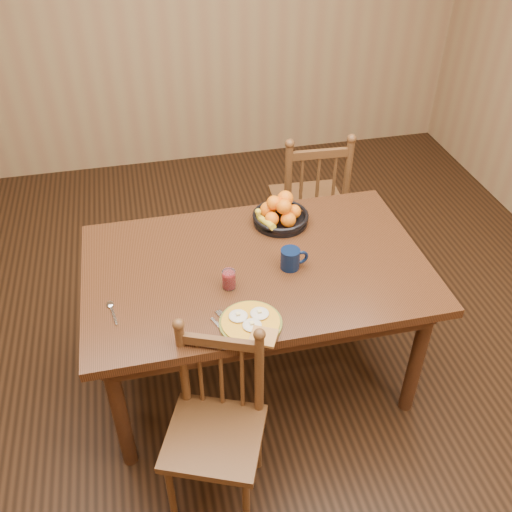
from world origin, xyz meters
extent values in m
cube|color=black|center=(0.00, 0.00, 0.00)|extent=(4.50, 5.00, 0.01)
cube|color=black|center=(0.00, 0.00, 0.73)|extent=(1.60, 1.00, 0.04)
cube|color=#311B0D|center=(0.00, 0.42, 0.65)|extent=(1.40, 0.04, 0.10)
cube|color=#311B0D|center=(0.00, -0.42, 0.65)|extent=(1.40, 0.04, 0.10)
cube|color=#311B0D|center=(0.72, 0.00, 0.65)|extent=(0.04, 0.84, 0.10)
cube|color=#311B0D|center=(-0.72, 0.00, 0.65)|extent=(0.04, 0.84, 0.10)
cylinder|color=#311B0D|center=(-0.70, -0.40, 0.35)|extent=(0.07, 0.07, 0.70)
cylinder|color=#311B0D|center=(0.70, -0.40, 0.35)|extent=(0.07, 0.07, 0.70)
cylinder|color=#311B0D|center=(-0.70, 0.40, 0.35)|extent=(0.07, 0.07, 0.70)
cylinder|color=#311B0D|center=(0.70, 0.40, 0.35)|extent=(0.07, 0.07, 0.70)
cube|color=#452B14|center=(0.55, 0.92, 0.45)|extent=(0.46, 0.44, 0.04)
cylinder|color=#452B14|center=(0.74, 1.08, 0.21)|extent=(0.04, 0.04, 0.43)
cylinder|color=#452B14|center=(0.38, 1.10, 0.21)|extent=(0.04, 0.04, 0.43)
cylinder|color=#452B14|center=(0.72, 0.74, 0.21)|extent=(0.04, 0.04, 0.43)
cylinder|color=#452B14|center=(0.36, 0.76, 0.21)|extent=(0.04, 0.04, 0.43)
cylinder|color=#452B14|center=(0.72, 0.72, 0.71)|extent=(0.04, 0.04, 0.52)
cylinder|color=#452B14|center=(0.36, 0.74, 0.71)|extent=(0.04, 0.04, 0.52)
cylinder|color=#452B14|center=(0.54, 0.73, 0.66)|extent=(0.02, 0.02, 0.40)
cube|color=#452B14|center=(0.54, 0.73, 0.89)|extent=(0.36, 0.05, 0.05)
cube|color=#452B14|center=(-0.32, -0.64, 0.40)|extent=(0.50, 0.49, 0.04)
cylinder|color=#452B14|center=(-0.53, -0.72, 0.19)|extent=(0.03, 0.03, 0.38)
cylinder|color=#452B14|center=(-0.23, -0.84, 0.19)|extent=(0.03, 0.03, 0.38)
cylinder|color=#452B14|center=(-0.41, -0.44, 0.19)|extent=(0.03, 0.03, 0.38)
cylinder|color=#452B14|center=(-0.12, -0.56, 0.19)|extent=(0.03, 0.03, 0.38)
cylinder|color=#452B14|center=(-0.41, -0.43, 0.63)|extent=(0.04, 0.04, 0.46)
cylinder|color=#452B14|center=(-0.11, -0.55, 0.63)|extent=(0.04, 0.04, 0.46)
cylinder|color=#452B14|center=(-0.26, -0.49, 0.58)|extent=(0.02, 0.02, 0.35)
cube|color=#452B14|center=(-0.26, -0.49, 0.79)|extent=(0.30, 0.15, 0.04)
cylinder|color=#59601E|center=(-0.11, -0.38, 0.76)|extent=(0.26, 0.26, 0.01)
cylinder|color=orange|center=(-0.11, -0.38, 0.76)|extent=(0.24, 0.24, 0.01)
ellipsoid|color=silver|center=(-0.15, -0.34, 0.77)|extent=(0.08, 0.08, 0.01)
cube|color=#F2E08C|center=(-0.15, -0.34, 0.79)|extent=(0.02, 0.02, 0.01)
ellipsoid|color=silver|center=(-0.06, -0.35, 0.77)|extent=(0.08, 0.08, 0.01)
cube|color=#F2E08C|center=(-0.06, -0.35, 0.79)|extent=(0.02, 0.02, 0.01)
ellipsoid|color=silver|center=(-0.11, -0.41, 0.77)|extent=(0.08, 0.08, 0.01)
cube|color=#F2E08C|center=(-0.11, -0.41, 0.79)|extent=(0.02, 0.02, 0.01)
cube|color=brown|center=(-0.08, -0.48, 0.78)|extent=(0.14, 0.14, 0.01)
cube|color=silver|center=(-0.23, -0.38, 0.75)|extent=(0.07, 0.14, 0.00)
cube|color=silver|center=(-0.22, -0.29, 0.75)|extent=(0.04, 0.05, 0.00)
cube|color=silver|center=(-0.66, -0.21, 0.75)|extent=(0.03, 0.12, 0.00)
ellipsoid|color=silver|center=(-0.68, -0.13, 0.76)|extent=(0.03, 0.04, 0.01)
cylinder|color=black|center=(0.15, -0.06, 0.80)|extent=(0.09, 0.09, 0.10)
torus|color=black|center=(0.20, -0.06, 0.80)|extent=(0.07, 0.02, 0.07)
cylinder|color=black|center=(0.15, -0.06, 0.85)|extent=(0.08, 0.08, 0.00)
cylinder|color=silver|center=(-0.15, -0.13, 0.80)|extent=(0.06, 0.06, 0.09)
cylinder|color=maroon|center=(-0.15, -0.13, 0.79)|extent=(0.05, 0.05, 0.07)
cylinder|color=black|center=(0.20, 0.31, 0.76)|extent=(0.28, 0.28, 0.02)
torus|color=black|center=(0.20, 0.31, 0.80)|extent=(0.29, 0.29, 0.02)
cylinder|color=black|center=(0.20, 0.31, 0.75)|extent=(0.10, 0.10, 0.01)
sphere|color=orange|center=(0.27, 0.31, 0.81)|extent=(0.07, 0.07, 0.07)
sphere|color=orange|center=(0.22, 0.38, 0.81)|extent=(0.08, 0.08, 0.08)
sphere|color=orange|center=(0.14, 0.35, 0.81)|extent=(0.08, 0.08, 0.08)
sphere|color=orange|center=(0.14, 0.27, 0.81)|extent=(0.07, 0.07, 0.07)
sphere|color=orange|center=(0.22, 0.24, 0.81)|extent=(0.08, 0.08, 0.08)
sphere|color=orange|center=(0.23, 0.34, 0.87)|extent=(0.08, 0.08, 0.08)
sphere|color=orange|center=(0.16, 0.32, 0.87)|extent=(0.07, 0.07, 0.07)
sphere|color=orange|center=(0.20, 0.27, 0.87)|extent=(0.08, 0.08, 0.08)
cylinder|color=yellow|center=(0.11, 0.27, 0.80)|extent=(0.10, 0.17, 0.07)
camera|label=1|loc=(-0.46, -2.03, 2.43)|focal=40.00mm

